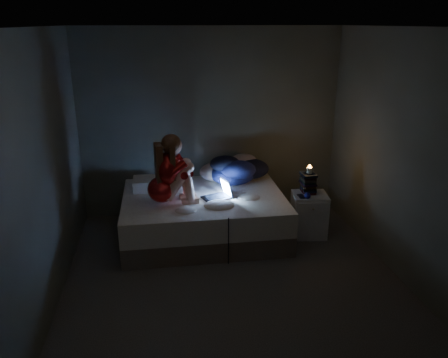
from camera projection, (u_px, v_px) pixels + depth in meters
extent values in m
cube|color=#2E2C2B|center=(233.00, 279.00, 4.82)|extent=(3.60, 3.80, 0.02)
cube|color=silver|center=(235.00, 26.00, 3.94)|extent=(3.60, 3.80, 0.02)
cube|color=#464C3F|center=(211.00, 124.00, 6.16)|extent=(3.60, 0.02, 2.60)
cube|color=#464C3F|center=(289.00, 263.00, 2.60)|extent=(3.60, 0.02, 2.60)
cube|color=#464C3F|center=(43.00, 174.00, 4.13)|extent=(0.02, 3.80, 2.60)
cube|color=#464C3F|center=(404.00, 157.00, 4.64)|extent=(0.02, 3.80, 2.60)
cube|color=white|center=(152.00, 183.00, 5.83)|extent=(0.50, 0.35, 0.14)
cube|color=silver|center=(309.00, 215.00, 5.72)|extent=(0.47, 0.43, 0.57)
cylinder|color=beige|center=(309.00, 170.00, 5.58)|extent=(0.07, 0.07, 0.08)
cube|color=black|center=(302.00, 197.00, 5.54)|extent=(0.09, 0.15, 0.01)
sphere|color=navy|center=(309.00, 196.00, 5.47)|extent=(0.08, 0.08, 0.08)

